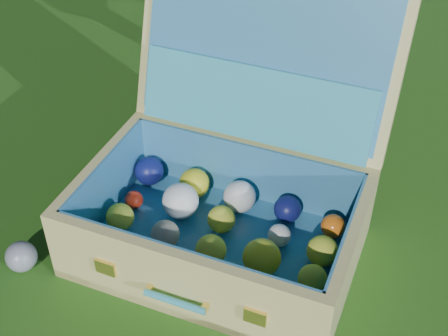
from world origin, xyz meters
The scene contains 3 objects.
ground centered at (0.00, 0.00, 0.00)m, with size 60.00×60.00×0.00m, color #215114.
stray_ball centered at (-0.49, -0.07, 0.04)m, with size 0.08×0.08×0.08m, color teal.
suitcase centered at (-0.02, 0.16, 0.17)m, with size 0.78×0.75×0.61m.
Camera 1 is at (0.15, -0.99, 1.13)m, focal length 50.00 mm.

